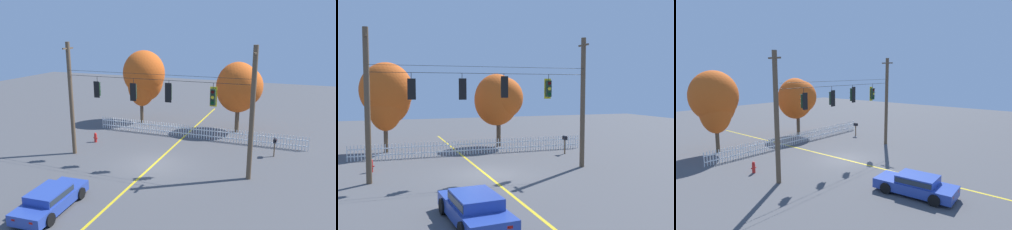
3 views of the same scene
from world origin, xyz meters
TOP-DOWN VIEW (x-y plane):
  - ground at (0.00, 0.00)m, footprint 80.00×80.00m
  - lane_centerline_stripe at (0.00, 0.00)m, footprint 0.16×36.00m
  - signal_support_span at (0.00, -0.00)m, footprint 12.94×1.10m
  - traffic_signal_eastbound_side at (-4.10, -0.01)m, footprint 0.43×0.38m
  - traffic_signal_northbound_secondary at (-1.35, -0.01)m, footprint 0.43×0.38m
  - traffic_signal_westbound_side at (1.11, -0.01)m, footprint 0.43×0.38m
  - traffic_signal_southbound_primary at (3.95, 0.01)m, footprint 0.43×0.38m
  - white_picket_fence at (0.98, 6.57)m, footprint 17.75×0.06m
  - autumn_maple_near_fence at (-5.13, 9.88)m, footprint 4.04×3.84m
  - autumn_maple_mid at (4.00, 9.77)m, footprint 4.09×3.89m
  - parked_car at (-2.53, -7.33)m, footprint 2.14×4.57m
  - fire_hydrant at (-6.28, 2.77)m, footprint 0.38×0.22m
  - roadside_mailbox at (7.50, 4.48)m, footprint 0.25×0.44m

SIDE VIEW (x-z plane):
  - ground at x=0.00m, z-range 0.00..0.00m
  - lane_centerline_stripe at x=0.00m, z-range 0.00..0.01m
  - fire_hydrant at x=-6.28m, z-range -0.01..0.79m
  - white_picket_fence at x=0.98m, z-range 0.00..1.10m
  - parked_car at x=-2.53m, z-range 0.03..1.18m
  - roadside_mailbox at x=7.50m, z-range 0.43..1.81m
  - autumn_maple_mid at x=4.00m, z-range 0.94..7.12m
  - signal_support_span at x=0.00m, z-range 0.07..8.15m
  - autumn_maple_near_fence at x=-5.13m, z-range 0.95..7.92m
  - traffic_signal_northbound_secondary at x=-1.35m, z-range 4.19..5.66m
  - traffic_signal_eastbound_side at x=-4.10m, z-range 4.21..5.65m
  - traffic_signal_southbound_primary at x=3.95m, z-range 4.21..5.68m
  - traffic_signal_westbound_side at x=1.11m, z-range 4.35..5.74m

